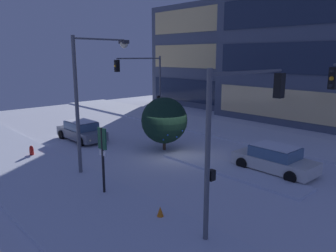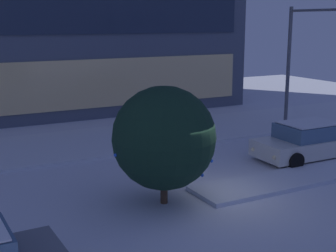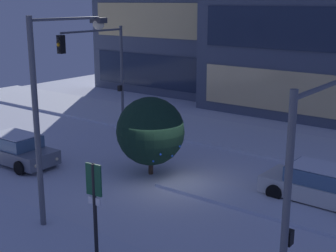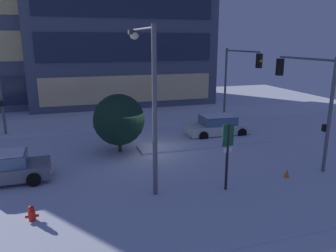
% 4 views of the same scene
% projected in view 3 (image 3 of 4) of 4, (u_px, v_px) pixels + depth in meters
% --- Properties ---
extents(ground, '(52.00, 52.00, 0.00)m').
position_uv_depth(ground, '(169.00, 181.00, 21.44)').
color(ground, silver).
extents(curb_strip_far, '(52.00, 5.20, 0.14)m').
position_uv_depth(curb_strip_far, '(255.00, 139.00, 27.68)').
color(curb_strip_far, silver).
rests_on(curb_strip_far, ground).
extents(median_strip, '(9.00, 1.80, 0.14)m').
position_uv_depth(median_strip, '(259.00, 204.00, 18.87)').
color(median_strip, silver).
rests_on(median_strip, ground).
extents(office_tower_secondary, '(15.98, 8.91, 12.45)m').
position_uv_depth(office_tower_secondary, '(193.00, 19.00, 42.09)').
color(office_tower_secondary, '#4C5466').
rests_on(office_tower_secondary, ground).
extents(car_near, '(4.64, 2.13, 1.49)m').
position_uv_depth(car_near, '(16.00, 149.00, 23.66)').
color(car_near, slate).
rests_on(car_near, ground).
extents(car_far, '(4.61, 2.20, 1.49)m').
position_uv_depth(car_far, '(320.00, 185.00, 19.08)').
color(car_far, silver).
rests_on(car_far, ground).
extents(traffic_light_corner_near_right, '(0.32, 4.70, 5.95)m').
position_uv_depth(traffic_light_corner_near_right, '(319.00, 152.00, 12.11)').
color(traffic_light_corner_near_right, '#565960').
rests_on(traffic_light_corner_near_right, ground).
extents(traffic_light_corner_far_left, '(0.32, 5.17, 6.27)m').
position_uv_depth(traffic_light_corner_far_left, '(99.00, 60.00, 28.78)').
color(traffic_light_corner_far_left, '#565960').
rests_on(traffic_light_corner_far_left, ground).
extents(street_lamp_arched, '(0.56, 3.48, 7.33)m').
position_uv_depth(street_lamp_arched, '(57.00, 89.00, 16.64)').
color(street_lamp_arched, '#565960').
rests_on(street_lamp_arched, ground).
extents(parking_info_sign, '(0.55, 0.12, 3.18)m').
position_uv_depth(parking_info_sign, '(95.00, 200.00, 14.32)').
color(parking_info_sign, black).
rests_on(parking_info_sign, ground).
extents(decorated_tree_median, '(3.15, 3.12, 3.61)m').
position_uv_depth(decorated_tree_median, '(150.00, 131.00, 21.88)').
color(decorated_tree_median, '#473323').
rests_on(decorated_tree_median, ground).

